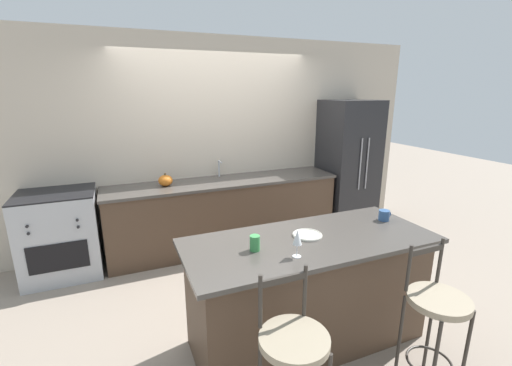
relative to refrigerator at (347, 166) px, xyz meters
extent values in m
plane|color=gray|center=(-1.89, -0.34, -0.95)|extent=(18.00, 18.00, 0.00)
cube|color=beige|center=(-1.89, 0.37, 0.40)|extent=(6.00, 0.07, 2.70)
cube|color=#4C3828|center=(-1.89, 0.04, -0.51)|extent=(2.95, 0.65, 0.87)
cube|color=#47423D|center=(-1.89, 0.04, -0.06)|extent=(2.98, 0.68, 0.03)
cube|color=black|center=(-1.89, 0.04, -0.05)|extent=(0.56, 0.36, 0.01)
cylinder|color=#ADAFB5|center=(-1.89, 0.26, 0.07)|extent=(0.02, 0.02, 0.22)
cylinder|color=#ADAFB5|center=(-1.89, 0.20, 0.17)|extent=(0.02, 0.12, 0.02)
cube|color=#4C3828|center=(-1.82, -1.97, -0.51)|extent=(1.86, 0.71, 0.88)
cube|color=#47423D|center=(-1.82, -1.97, -0.05)|extent=(1.98, 0.83, 0.03)
cube|color=#232326|center=(0.00, 0.00, 0.00)|extent=(0.72, 0.69, 1.89)
cylinder|color=#939399|center=(-0.06, -0.36, 0.09)|extent=(0.02, 0.02, 0.72)
cylinder|color=#939399|center=(0.06, -0.36, 0.09)|extent=(0.02, 0.02, 0.72)
cube|color=#ADAFB5|center=(-3.81, 0.02, -0.47)|extent=(0.79, 0.66, 0.95)
cube|color=black|center=(-3.81, -0.32, -0.59)|extent=(0.57, 0.01, 0.30)
cube|color=black|center=(-3.81, 0.02, 0.01)|extent=(0.79, 0.66, 0.02)
cylinder|color=black|center=(-4.03, -0.32, -0.21)|extent=(0.03, 0.02, 0.03)
cylinder|color=black|center=(-3.59, -0.32, -0.21)|extent=(0.03, 0.02, 0.03)
cylinder|color=black|center=(-4.03, -0.32, -0.28)|extent=(0.03, 0.02, 0.03)
cylinder|color=black|center=(-3.59, -0.32, -0.28)|extent=(0.03, 0.02, 0.03)
cylinder|color=gray|center=(-2.35, -2.67, -0.25)|extent=(0.40, 0.40, 0.04)
cylinder|color=#332D28|center=(-2.49, -2.53, -0.06)|extent=(0.02, 0.02, 0.33)
cylinder|color=#332D28|center=(-2.21, -2.53, -0.06)|extent=(0.02, 0.02, 0.33)
cube|color=#332D28|center=(-2.35, -2.53, 0.05)|extent=(0.28, 0.02, 0.04)
cylinder|color=#332D28|center=(-1.15, -2.85, -0.61)|extent=(0.02, 0.02, 0.68)
cylinder|color=#332D28|center=(-1.44, -2.57, -0.61)|extent=(0.02, 0.02, 0.68)
cylinder|color=#332D28|center=(-1.15, -2.57, -0.61)|extent=(0.02, 0.02, 0.68)
torus|color=#332D28|center=(-1.30, -2.71, -0.73)|extent=(0.30, 0.30, 0.02)
cylinder|color=gray|center=(-1.30, -2.71, -0.25)|extent=(0.40, 0.40, 0.04)
cylinder|color=#332D28|center=(-1.44, -2.57, -0.06)|extent=(0.02, 0.02, 0.33)
cylinder|color=#332D28|center=(-1.15, -2.57, -0.06)|extent=(0.02, 0.02, 0.33)
cube|color=#332D28|center=(-1.30, -2.57, 0.05)|extent=(0.28, 0.02, 0.04)
cylinder|color=beige|center=(-1.82, -1.91, -0.03)|extent=(0.23, 0.23, 0.01)
torus|color=beige|center=(-1.82, -1.91, -0.02)|extent=(0.23, 0.23, 0.01)
cylinder|color=white|center=(-2.07, -2.18, -0.03)|extent=(0.06, 0.06, 0.00)
cylinder|color=white|center=(-2.07, -2.18, 0.02)|extent=(0.01, 0.01, 0.09)
cone|color=white|center=(-2.07, -2.18, 0.11)|extent=(0.06, 0.06, 0.11)
cylinder|color=#335689|center=(-1.02, -1.87, 0.01)|extent=(0.09, 0.09, 0.09)
torus|color=#335689|center=(-0.97, -1.87, 0.02)|extent=(0.06, 0.01, 0.06)
cylinder|color=#3D934C|center=(-2.30, -1.98, 0.03)|extent=(0.07, 0.07, 0.11)
ellipsoid|color=orange|center=(-2.63, 0.05, 0.03)|extent=(0.17, 0.17, 0.13)
cylinder|color=brown|center=(-2.63, 0.05, 0.10)|extent=(0.02, 0.02, 0.02)
camera|label=1|loc=(-3.15, -4.06, 1.08)|focal=24.00mm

